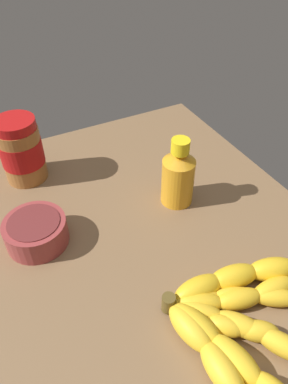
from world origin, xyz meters
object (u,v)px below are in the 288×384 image
object	(u,v)px
banana_bunch	(232,322)
honey_bottle	(178,175)
peanut_butter_jar	(21,151)
small_bowl	(36,231)

from	to	relation	value
banana_bunch	honey_bottle	xyz separation A→B (cm)	(26.74, -7.13, 4.42)
banana_bunch	peanut_butter_jar	world-z (taller)	peanut_butter_jar
banana_bunch	small_bowl	distance (cm)	34.82
banana_bunch	small_bowl	world-z (taller)	small_bowl
banana_bunch	small_bowl	bearing A→B (deg)	34.97
honey_bottle	small_bowl	distance (cm)	27.38
honey_bottle	small_bowl	world-z (taller)	honey_bottle
banana_bunch	peanut_butter_jar	xyz separation A→B (cm)	(47.31, 17.21, 4.98)
peanut_butter_jar	banana_bunch	bearing A→B (deg)	-160.01
honey_bottle	peanut_butter_jar	bearing A→B (deg)	49.79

